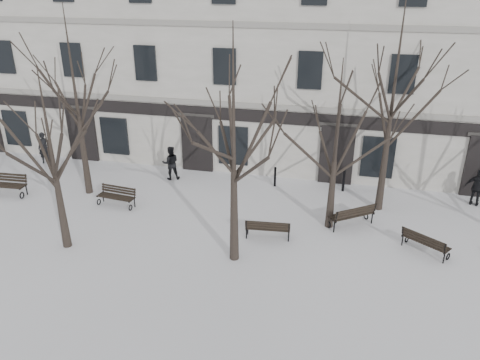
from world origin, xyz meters
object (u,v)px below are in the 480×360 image
(tree_1, at_px, (49,140))
(bench_3, at_px, (117,196))
(tree_2, at_px, (234,122))
(bench_2, at_px, (425,242))
(bench_4, at_px, (352,215))
(bench_0, at_px, (5,184))
(bench_1, at_px, (268,228))

(tree_1, relative_size, bench_3, 3.82)
(tree_2, bearing_deg, bench_2, 16.33)
(bench_4, bearing_deg, bench_3, -33.98)
(tree_2, relative_size, bench_0, 4.05)
(bench_4, bearing_deg, bench_0, -34.28)
(bench_2, bearing_deg, tree_1, 45.80)
(bench_0, distance_m, bench_3, 5.51)
(tree_2, xyz_separation_m, bench_0, (-11.55, 2.71, -4.56))
(tree_1, bearing_deg, bench_2, 11.27)
(bench_4, bearing_deg, bench_1, -7.63)
(bench_0, relative_size, bench_1, 1.15)
(bench_1, bearing_deg, bench_3, -15.92)
(tree_1, distance_m, bench_4, 11.70)
(bench_1, distance_m, bench_4, 3.58)
(tree_1, bearing_deg, bench_4, 21.09)
(tree_2, xyz_separation_m, bench_3, (-6.05, 2.89, -4.63))
(tree_1, distance_m, bench_2, 13.76)
(bench_0, distance_m, bench_2, 18.23)
(bench_1, xyz_separation_m, bench_4, (3.13, 1.74, 0.06))
(tree_2, xyz_separation_m, bench_1, (0.92, 1.63, -4.63))
(tree_1, height_order, tree_2, tree_2)
(bench_2, relative_size, bench_3, 0.98)
(tree_2, height_order, bench_4, tree_2)
(bench_0, bearing_deg, tree_1, -36.33)
(bench_0, xyz_separation_m, bench_2, (18.22, -0.76, -0.07))
(bench_3, bearing_deg, bench_1, -3.83)
(bench_0, relative_size, bench_3, 1.14)
(bench_0, height_order, bench_4, bench_0)
(bench_3, bearing_deg, tree_1, -87.95)
(bench_2, height_order, bench_3, bench_3)
(bench_0, bearing_deg, bench_1, -8.67)
(tree_2, bearing_deg, bench_3, 154.47)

